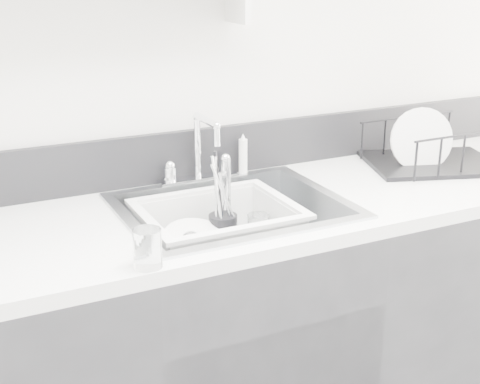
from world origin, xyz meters
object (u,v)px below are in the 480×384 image
wash_tub (218,234)px  dish_rack (433,144)px  sink (232,235)px  counter_run (233,345)px

wash_tub → dish_rack: 0.85m
sink → dish_rack: size_ratio=1.48×
counter_run → dish_rack: (0.79, 0.07, 0.54)m
counter_run → wash_tub: (-0.04, 0.01, 0.38)m
wash_tub → sink: bearing=-12.6°
sink → dish_rack: (0.79, 0.07, 0.17)m
wash_tub → dish_rack: bearing=3.8°
counter_run → dish_rack: size_ratio=7.39×
counter_run → dish_rack: bearing=4.7°
sink → dish_rack: dish_rack is taller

